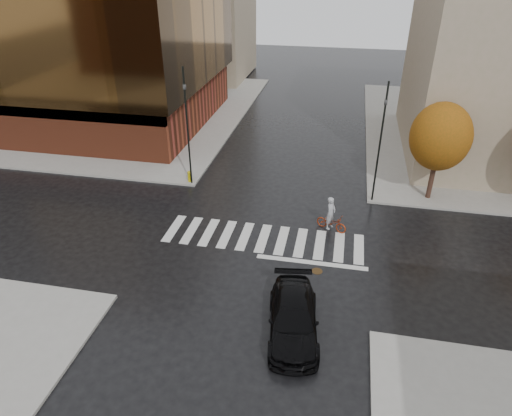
{
  "coord_description": "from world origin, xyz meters",
  "views": [
    {
      "loc": [
        4.0,
        -21.38,
        14.83
      ],
      "look_at": [
        -0.43,
        0.5,
        2.0
      ],
      "focal_mm": 32.0,
      "sensor_mm": 36.0,
      "label": 1
    }
  ],
  "objects": [
    {
      "name": "ground",
      "position": [
        0.0,
        0.0,
        0.0
      ],
      "size": [
        120.0,
        120.0,
        0.0
      ],
      "primitive_type": "plane",
      "color": "black",
      "rests_on": "ground"
    },
    {
      "name": "sidewalk_nw",
      "position": [
        -21.0,
        21.0,
        0.07
      ],
      "size": [
        30.0,
        30.0,
        0.15
      ],
      "primitive_type": "cube",
      "color": "gray",
      "rests_on": "ground"
    },
    {
      "name": "crosswalk",
      "position": [
        0.0,
        0.5,
        0.01
      ],
      "size": [
        12.0,
        3.0,
        0.01
      ],
      "primitive_type": "cube",
      "color": "silver",
      "rests_on": "ground"
    },
    {
      "name": "office_glass",
      "position": [
        -22.0,
        17.99,
        8.28
      ],
      "size": [
        27.0,
        19.0,
        16.0
      ],
      "color": "brown",
      "rests_on": "sidewalk_nw"
    },
    {
      "name": "tree_ne_a",
      "position": [
        10.0,
        7.4,
        4.46
      ],
      "size": [
        3.8,
        3.8,
        6.5
      ],
      "color": "black",
      "rests_on": "sidewalk_ne"
    },
    {
      "name": "sedan",
      "position": [
        2.65,
        -6.51,
        0.76
      ],
      "size": [
        2.85,
        5.5,
        1.53
      ],
      "primitive_type": "imported",
      "rotation": [
        0.0,
        0.0,
        0.14
      ],
      "color": "black",
      "rests_on": "ground"
    },
    {
      "name": "cyclist",
      "position": [
        3.79,
        2.24,
        0.74
      ],
      "size": [
        2.03,
        1.37,
        2.18
      ],
      "rotation": [
        0.0,
        0.0,
        1.16
      ],
      "color": "#952C0D",
      "rests_on": "ground"
    },
    {
      "name": "traffic_light_nw",
      "position": [
        -6.3,
        6.3,
        4.91
      ],
      "size": [
        0.25,
        0.23,
        8.16
      ],
      "rotation": [
        0.0,
        0.0,
        -1.97
      ],
      "color": "black",
      "rests_on": "sidewalk_nw"
    },
    {
      "name": "traffic_light_ne",
      "position": [
        6.3,
        6.3,
        4.71
      ],
      "size": [
        0.23,
        0.24,
        7.88
      ],
      "rotation": [
        0.0,
        0.0,
        2.73
      ],
      "color": "black",
      "rests_on": "sidewalk_ne"
    },
    {
      "name": "fire_hydrant",
      "position": [
        -6.5,
        6.5,
        0.6
      ],
      "size": [
        0.29,
        0.29,
        0.82
      ],
      "color": "#BDAA0B",
      "rests_on": "sidewalk_nw"
    },
    {
      "name": "manhole",
      "position": [
        3.35,
        -2.0,
        0.01
      ],
      "size": [
        0.63,
        0.63,
        0.01
      ],
      "primitive_type": "cylinder",
      "rotation": [
        0.0,
        0.0,
        -0.1
      ],
      "color": "#4C351B",
      "rests_on": "ground"
    }
  ]
}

